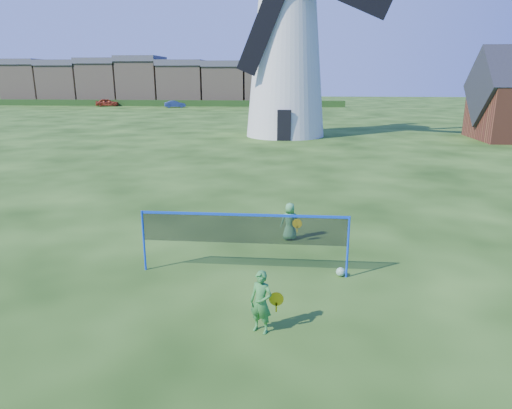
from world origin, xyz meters
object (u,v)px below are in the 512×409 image
object	(u,v)px
car_right	(175,104)
player_girl	(261,302)
windmill	(286,51)
car_left	(107,103)
badminton_net	(244,230)
player_boy	(290,222)
play_ball	(341,272)

from	to	relation	value
car_right	player_girl	bearing A→B (deg)	176.27
windmill	car_left	distance (m)	48.90
player_girl	badminton_net	bearing A→B (deg)	127.14
windmill	badminton_net	xyz separation A→B (m)	(-0.25, -27.61, -5.57)
player_boy	car_right	world-z (taller)	player_boy
windmill	play_ball	distance (m)	28.42
car_left	player_girl	bearing A→B (deg)	-174.71
windmill	player_girl	distance (m)	30.83
badminton_net	player_boy	bearing A→B (deg)	66.98
badminton_net	car_left	distance (m)	71.86
player_boy	car_right	distance (m)	63.31
car_left	car_right	world-z (taller)	car_left
play_ball	player_girl	bearing A→B (deg)	-123.11
car_left	player_boy	bearing A→B (deg)	-172.60
player_girl	car_right	size ratio (longest dim) A/B	0.37
play_ball	car_left	distance (m)	72.86
player_boy	play_ball	world-z (taller)	player_boy
windmill	badminton_net	size ratio (longest dim) A/B	3.93
windmill	car_right	world-z (taller)	windmill
player_girl	car_right	bearing A→B (deg)	129.85
badminton_net	play_ball	world-z (taller)	badminton_net
player_girl	player_boy	distance (m)	5.17
player_boy	car_left	distance (m)	70.05
badminton_net	player_girl	world-z (taller)	badminton_net
player_girl	play_ball	distance (m)	3.22
windmill	badminton_net	distance (m)	28.17
player_girl	play_ball	bearing A→B (deg)	80.45
car_right	badminton_net	bearing A→B (deg)	176.38
windmill	car_right	xyz separation A→B (m)	(-18.71, 35.15, -6.16)
badminton_net	car_right	size ratio (longest dim) A/B	1.52
player_boy	play_ball	size ratio (longest dim) A/B	5.12
player_girl	car_left	world-z (taller)	car_left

